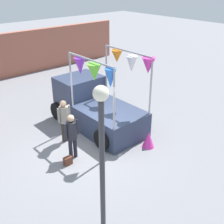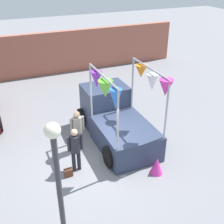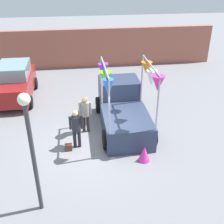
# 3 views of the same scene
# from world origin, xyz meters

# --- Properties ---
(ground_plane) EXTENTS (60.00, 60.00, 0.00)m
(ground_plane) POSITION_xyz_m (0.00, 0.00, 0.00)
(ground_plane) COLOR slate
(vendor_truck) EXTENTS (2.41, 4.11, 3.14)m
(vendor_truck) POSITION_xyz_m (1.32, 1.29, 0.88)
(vendor_truck) COLOR #2D3851
(vendor_truck) RESTS_ON ground
(person_customer) EXTENTS (0.53, 0.34, 1.63)m
(person_customer) POSITION_xyz_m (-0.74, -0.18, 0.98)
(person_customer) COLOR black
(person_customer) RESTS_ON ground
(person_vendor) EXTENTS (0.53, 0.34, 1.64)m
(person_vendor) POSITION_xyz_m (-0.33, 0.91, 0.99)
(person_vendor) COLOR #2D2823
(person_vendor) RESTS_ON ground
(handbag) EXTENTS (0.28, 0.16, 0.28)m
(handbag) POSITION_xyz_m (-1.09, -0.38, 0.14)
(handbag) COLOR #592D1E
(handbag) RESTS_ON ground
(street_lamp) EXTENTS (0.32, 0.32, 3.78)m
(street_lamp) POSITION_xyz_m (-1.91, -3.20, 2.48)
(street_lamp) COLOR #333338
(street_lamp) RESTS_ON ground
(brick_boundary_wall) EXTENTS (18.00, 0.36, 2.60)m
(brick_boundary_wall) POSITION_xyz_m (0.00, 9.42, 1.30)
(brick_boundary_wall) COLOR #9E5947
(brick_boundary_wall) RESTS_ON ground
(folded_kite_bundle_magenta) EXTENTS (0.54, 0.54, 0.60)m
(folded_kite_bundle_magenta) POSITION_xyz_m (1.68, -1.41, 0.30)
(folded_kite_bundle_magenta) COLOR #D83399
(folded_kite_bundle_magenta) RESTS_ON ground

